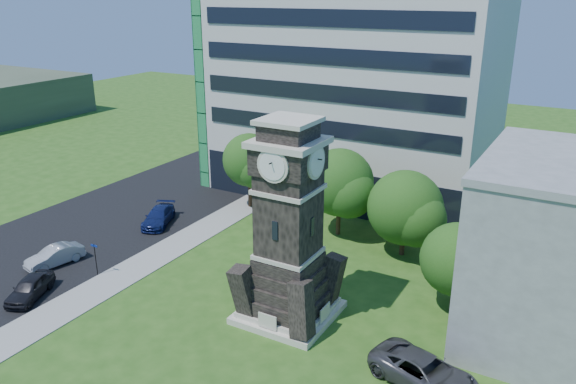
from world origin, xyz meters
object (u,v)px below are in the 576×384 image
Objects in this scene: car_street_south at (30,288)px; car_street_mid at (55,256)px; clock_tower at (289,236)px; car_street_north at (159,217)px; park_bench at (288,326)px; street_sign at (95,256)px; car_east_lot at (425,372)px.

car_street_mid is at bearing 99.14° from car_street_south.
car_street_north is at bearing 157.51° from clock_tower.
street_sign reaches higher than park_bench.
car_street_south is (-15.52, -6.41, -4.59)m from clock_tower.
car_street_south is 17.10m from park_bench.
car_east_lot is 3.30× the size of park_bench.
car_street_mid is 27.09m from car_east_lot.
street_sign is at bearing -171.44° from clock_tower.
car_street_mid is 3.93m from street_sign.
street_sign is at bearing 173.14° from park_bench.
car_street_south is at bearing -110.31° from street_sign.
clock_tower is 5.16× the size of street_sign.
park_bench is (0.91, -1.69, -4.81)m from clock_tower.
car_street_mid is at bearing -122.81° from car_street_north.
car_street_north is at bearing 102.62° from street_sign.
car_street_south reaches higher than car_street_mid.
clock_tower is 2.97× the size of car_street_mid.
car_street_north reaches higher than car_street_mid.
car_east_lot is at bearing 12.26° from car_street_mid.
car_east_lot is (25.67, -9.14, 0.11)m from car_street_north.
car_street_south is at bearing -172.52° from park_bench.
clock_tower is at bearing -0.56° from car_street_south.
park_bench is 0.73× the size of street_sign.
street_sign is at bearing 49.08° from car_street_south.
car_street_mid is 9.48m from car_street_north.
car_street_south is at bearing 115.63° from car_east_lot.
car_street_mid is 1.74× the size of street_sign.
car_east_lot is (24.65, 4.11, 0.10)m from car_street_south.
car_street_south is at bearing -46.09° from car_street_mid.
car_east_lot is at bearing -14.13° from clock_tower.
car_street_north is (1.42, 9.37, 0.00)m from car_street_mid.
clock_tower reaches higher than car_street_mid.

